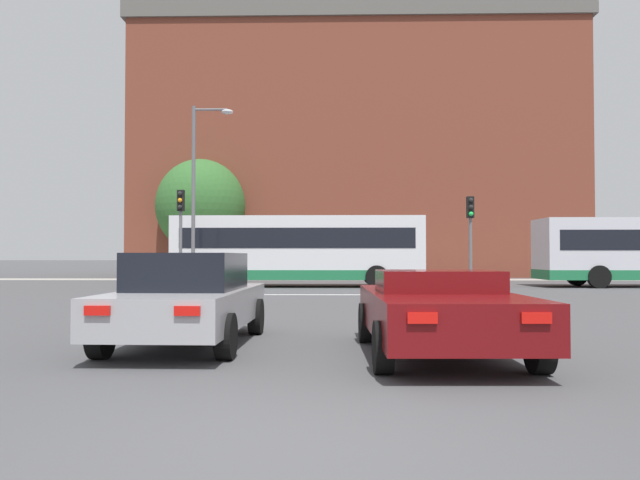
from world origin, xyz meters
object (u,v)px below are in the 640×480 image
at_px(bus_crossing_lead, 298,249).
at_px(traffic_light_near_right, 470,228).
at_px(traffic_light_near_left, 181,223).
at_px(car_saloon_left, 189,298).
at_px(pedestrian_waiting, 244,263).
at_px(pedestrian_walking_east, 304,261).
at_px(traffic_light_far_right, 412,238).
at_px(car_roadster_right, 439,310).
at_px(street_lamp_junction, 200,179).

distance_m(bus_crossing_lead, traffic_light_near_right, 8.62).
bearing_deg(traffic_light_near_right, traffic_light_near_left, 178.67).
relative_size(car_saloon_left, pedestrian_waiting, 2.70).
bearing_deg(pedestrian_walking_east, pedestrian_waiting, -132.08).
relative_size(traffic_light_far_right, pedestrian_waiting, 2.12).
height_order(traffic_light_near_left, pedestrian_waiting, traffic_light_near_left).
xyz_separation_m(traffic_light_near_left, pedestrian_walking_east, (4.03, 14.11, -1.55)).
distance_m(car_roadster_right, traffic_light_near_right, 14.90).
bearing_deg(bus_crossing_lead, pedestrian_walking_east, -179.03).
distance_m(car_roadster_right, pedestrian_waiting, 29.74).
bearing_deg(pedestrian_waiting, traffic_light_near_left, -46.44).
xyz_separation_m(car_saloon_left, traffic_light_near_left, (-3.53, 13.64, 1.91)).
distance_m(bus_crossing_lead, traffic_light_far_right, 10.10).
xyz_separation_m(traffic_light_near_right, street_lamp_junction, (-10.85, 3.32, 2.25)).
xyz_separation_m(car_roadster_right, bus_crossing_lead, (-3.14, 19.71, 1.08)).
bearing_deg(car_roadster_right, street_lamp_junction, 111.06).
relative_size(bus_crossing_lead, pedestrian_waiting, 6.69).
bearing_deg(pedestrian_walking_east, street_lamp_junction, -59.06).
xyz_separation_m(traffic_light_near_right, traffic_light_near_left, (-10.90, 0.25, 0.19)).
bearing_deg(street_lamp_junction, pedestrian_waiting, 88.59).
height_order(pedestrian_waiting, pedestrian_walking_east, pedestrian_walking_east).
bearing_deg(bus_crossing_lead, traffic_light_near_right, 51.39).
distance_m(traffic_light_near_left, street_lamp_junction, 3.70).
relative_size(bus_crossing_lead, pedestrian_walking_east, 6.15).
height_order(car_saloon_left, traffic_light_near_left, traffic_light_near_left).
xyz_separation_m(traffic_light_far_right, pedestrian_walking_east, (-6.37, 1.08, -1.35)).
bearing_deg(traffic_light_near_right, car_saloon_left, -118.84).
xyz_separation_m(car_roadster_right, pedestrian_walking_east, (-3.29, 28.71, 0.45)).
relative_size(car_roadster_right, traffic_light_far_right, 1.25).
height_order(car_roadster_right, bus_crossing_lead, bus_crossing_lead).
relative_size(traffic_light_near_right, traffic_light_near_left, 0.92).
distance_m(traffic_light_near_left, pedestrian_walking_east, 14.76).
bearing_deg(traffic_light_far_right, pedestrian_walking_east, 170.39).
bearing_deg(street_lamp_junction, car_roadster_right, -67.62).
xyz_separation_m(car_saloon_left, pedestrian_walking_east, (0.51, 27.75, 0.36)).
xyz_separation_m(pedestrian_waiting, pedestrian_walking_east, (3.71, -0.19, 0.10)).
distance_m(traffic_light_far_right, traffic_light_near_right, 13.30).
height_order(bus_crossing_lead, street_lamp_junction, street_lamp_junction).
distance_m(traffic_light_far_right, pedestrian_waiting, 10.26).
bearing_deg(car_roadster_right, pedestrian_walking_east, 95.22).
bearing_deg(traffic_light_near_left, street_lamp_junction, 89.11).
height_order(traffic_light_near_right, pedestrian_walking_east, traffic_light_near_right).
relative_size(traffic_light_far_right, pedestrian_walking_east, 1.95).
bearing_deg(street_lamp_junction, pedestrian_walking_east, 70.15).
bearing_deg(traffic_light_far_right, car_roadster_right, -96.35).
height_order(traffic_light_near_left, street_lamp_junction, street_lamp_junction).
bearing_deg(pedestrian_walking_east, car_saloon_left, -40.25).
height_order(car_saloon_left, traffic_light_far_right, traffic_light_far_right).
height_order(car_saloon_left, bus_crossing_lead, bus_crossing_lead).
height_order(car_roadster_right, street_lamp_junction, street_lamp_junction).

